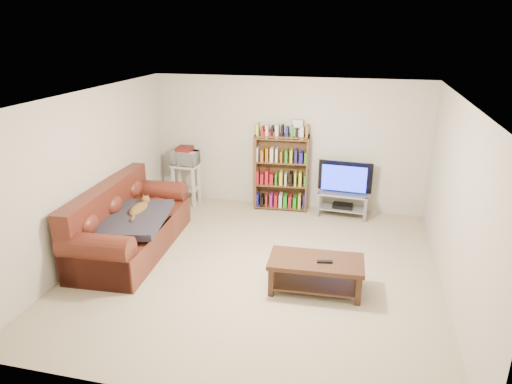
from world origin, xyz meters
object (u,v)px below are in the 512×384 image
(tv_stand, at_px, (343,200))
(coffee_table, at_px, (316,269))
(sofa, at_px, (127,228))
(bookshelf, at_px, (282,172))

(tv_stand, bearing_deg, coffee_table, -90.30)
(sofa, relative_size, coffee_table, 1.99)
(coffee_table, relative_size, bookshelf, 0.87)
(coffee_table, bearing_deg, tv_stand, 83.12)
(sofa, distance_m, bookshelf, 2.96)
(sofa, bearing_deg, coffee_table, -12.93)
(sofa, bearing_deg, bookshelf, 44.31)
(coffee_table, bearing_deg, sofa, 167.92)
(coffee_table, xyz_separation_m, bookshelf, (-0.94, 2.67, 0.42))
(tv_stand, xyz_separation_m, bookshelf, (-1.14, 0.09, 0.42))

